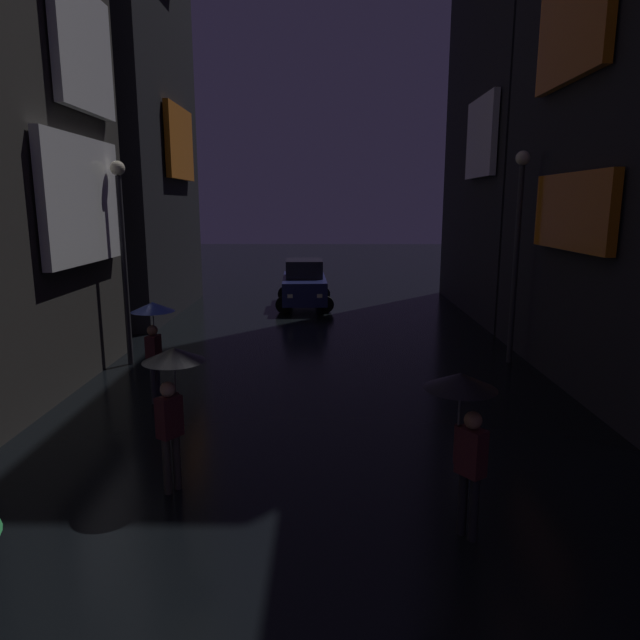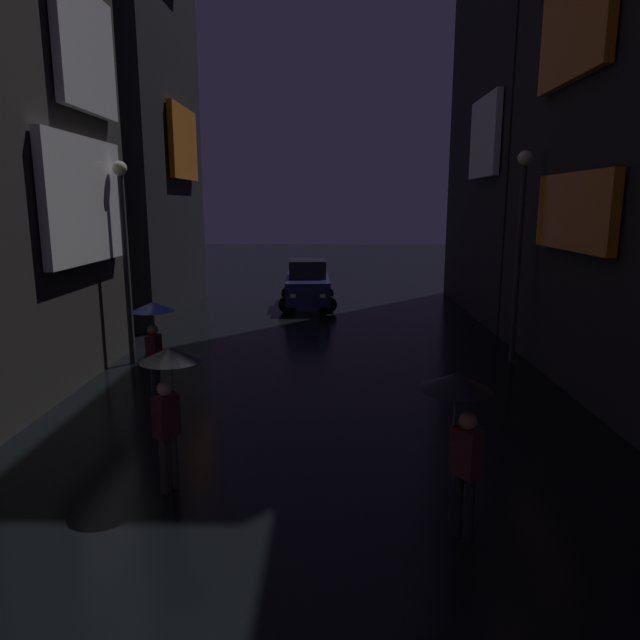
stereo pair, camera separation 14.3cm
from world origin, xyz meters
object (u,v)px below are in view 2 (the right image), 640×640
pedestrian_far_right_blue (154,323)px  car_distant (308,284)px  pedestrian_foreground_left_black (459,410)px  streetlamp_left_far (124,239)px  pedestrian_midstreet_left_black (170,379)px  streetlamp_right_far (520,233)px

pedestrian_far_right_blue → car_distant: size_ratio=0.50×
pedestrian_foreground_left_black → car_distant: pedestrian_foreground_left_black is taller
car_distant → streetlamp_left_far: (-4.24, -8.58, 2.33)m
pedestrian_midstreet_left_black → streetlamp_left_far: 7.39m
pedestrian_foreground_left_black → car_distant: bearing=98.9°
pedestrian_foreground_left_black → car_distant: (-2.57, 16.35, -0.74)m
pedestrian_midstreet_left_black → pedestrian_far_right_blue: (-1.42, 3.81, 0.00)m
pedestrian_foreground_left_black → streetlamp_right_far: (3.19, 8.07, 1.73)m
pedestrian_far_right_blue → streetlamp_right_far: streetlamp_right_far is taller
pedestrian_midstreet_left_black → car_distant: size_ratio=0.50×
pedestrian_far_right_blue → pedestrian_foreground_left_black: same height
streetlamp_left_far → streetlamp_right_far: 10.01m
pedestrian_midstreet_left_black → pedestrian_foreground_left_black: bearing=-16.9°
pedestrian_far_right_blue → pedestrian_foreground_left_black: bearing=-43.3°
pedestrian_far_right_blue → car_distant: pedestrian_far_right_blue is taller
pedestrian_foreground_left_black → streetlamp_right_far: 8.85m
pedestrian_midstreet_left_black → streetlamp_left_far: streetlamp_left_far is taller
streetlamp_left_far → pedestrian_foreground_left_black: bearing=-48.8°
pedestrian_far_right_blue → streetlamp_left_far: streetlamp_left_far is taller
pedestrian_far_right_blue → pedestrian_midstreet_left_black: bearing=-69.6°
pedestrian_midstreet_left_black → streetlamp_left_far: size_ratio=0.41×
car_distant → streetlamp_left_far: size_ratio=0.82×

